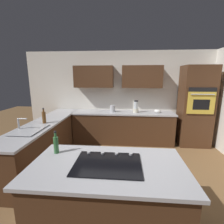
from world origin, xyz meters
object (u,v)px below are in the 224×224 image
(sink_unit, at_px, (29,129))
(oil_bottle, at_px, (56,144))
(mixing_bowl, at_px, (158,111))
(kettle, at_px, (113,109))
(blender, at_px, (136,107))
(cooktop, at_px, (108,164))
(dish_soap_bottle, at_px, (44,117))
(wall_oven, at_px, (195,107))

(sink_unit, distance_m, oil_bottle, 1.24)
(mixing_bowl, bearing_deg, sink_unit, 32.92)
(kettle, bearing_deg, blender, -180.00)
(blender, bearing_deg, kettle, 0.00)
(cooktop, distance_m, kettle, 2.82)
(sink_unit, xyz_separation_m, dish_soap_bottle, (-0.06, -0.48, 0.12))
(kettle, bearing_deg, sink_unit, 50.52)
(sink_unit, height_order, mixing_bowl, sink_unit)
(blender, bearing_deg, oil_bottle, 65.51)
(wall_oven, distance_m, kettle, 2.25)
(sink_unit, height_order, dish_soap_bottle, dish_soap_bottle)
(oil_bottle, bearing_deg, kettle, -101.54)
(cooktop, bearing_deg, mixing_bowl, -110.97)
(mixing_bowl, relative_size, dish_soap_bottle, 0.54)
(kettle, height_order, oil_bottle, oil_bottle)
(sink_unit, relative_size, oil_bottle, 2.33)
(sink_unit, distance_m, kettle, 2.25)
(wall_oven, relative_size, sink_unit, 3.10)
(sink_unit, bearing_deg, kettle, -129.48)
(blender, bearing_deg, sink_unit, 39.84)
(mixing_bowl, bearing_deg, wall_oven, -179.05)
(kettle, relative_size, dish_soap_bottle, 0.59)
(sink_unit, distance_m, blender, 2.71)
(sink_unit, distance_m, cooktop, 1.93)
(blender, distance_m, oil_bottle, 2.84)
(oil_bottle, bearing_deg, blender, -114.49)
(sink_unit, bearing_deg, cooktop, 146.12)
(cooktop, bearing_deg, dish_soap_bottle, -45.23)
(cooktop, bearing_deg, sink_unit, -33.88)
(mixing_bowl, bearing_deg, blender, -0.00)
(mixing_bowl, bearing_deg, dish_soap_bottle, 25.58)
(wall_oven, relative_size, blender, 6.45)
(blender, height_order, mixing_bowl, blender)
(kettle, bearing_deg, mixing_bowl, 180.00)
(wall_oven, distance_m, dish_soap_bottle, 3.84)
(cooktop, relative_size, oil_bottle, 2.53)
(kettle, relative_size, oil_bottle, 0.64)
(sink_unit, xyz_separation_m, cooktop, (-1.60, 1.08, -0.01))
(wall_oven, bearing_deg, mixing_bowl, 0.95)
(dish_soap_bottle, xyz_separation_m, oil_bottle, (-0.84, 1.33, -0.01))
(cooktop, height_order, kettle, kettle)
(wall_oven, relative_size, kettle, 11.19)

